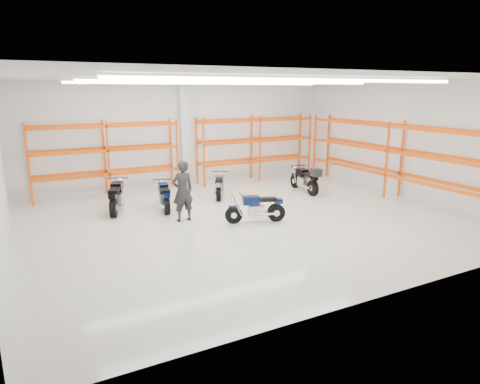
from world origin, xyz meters
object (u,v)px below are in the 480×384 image
motorcycle_main (258,209)px  motorcycle_back_c (219,186)px  standing_man (183,191)px  motorcycle_back_d (306,180)px  motorcycle_back_a (116,197)px  motorcycle_back_b (164,197)px  structural_column (184,135)px

motorcycle_main → motorcycle_back_c: bearing=85.3°
standing_man → motorcycle_back_d: bearing=-172.3°
motorcycle_back_a → motorcycle_back_c: motorcycle_back_a is taller
motorcycle_back_b → structural_column: (2.07, 3.37, 1.78)m
motorcycle_back_c → motorcycle_back_d: 3.63m
motorcycle_main → structural_column: bearing=91.1°
motorcycle_back_a → standing_man: 2.72m
structural_column → motorcycle_back_b: bearing=-121.5°
standing_man → structural_column: structural_column is taller
motorcycle_back_a → standing_man: standing_man is taller
motorcycle_back_a → standing_man: size_ratio=1.08×
motorcycle_back_a → structural_column: bearing=38.2°
motorcycle_main → motorcycle_back_c: motorcycle_main is taller
motorcycle_back_d → motorcycle_back_a: bearing=174.3°
motorcycle_back_b → motorcycle_back_c: bearing=15.4°
motorcycle_back_d → motorcycle_back_b: bearing=177.7°
motorcycle_back_b → motorcycle_back_c: size_ratio=1.14×
motorcycle_back_b → standing_man: bearing=-85.4°
motorcycle_main → standing_man: bearing=148.3°
standing_man → structural_column: 5.45m
motorcycle_back_b → motorcycle_back_d: 6.00m
motorcycle_main → motorcycle_back_d: size_ratio=0.87×
motorcycle_back_a → motorcycle_back_c: size_ratio=1.21×
motorcycle_back_c → structural_column: bearing=98.8°
motorcycle_back_c → motorcycle_back_d: size_ratio=0.80×
motorcycle_back_d → structural_column: (-3.93, 3.61, 1.71)m
motorcycle_main → motorcycle_back_b: 3.59m
motorcycle_main → motorcycle_back_a: size_ratio=0.89×
motorcycle_back_a → motorcycle_main: bearing=-41.8°
standing_man → motorcycle_back_b: bearing=-90.4°
motorcycle_main → structural_column: (-0.12, 6.21, 1.80)m
motorcycle_back_a → motorcycle_back_c: 4.05m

